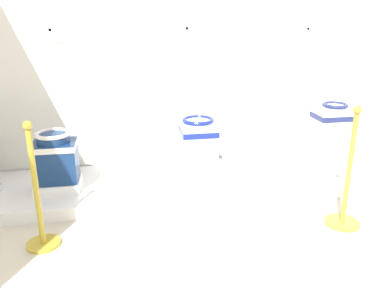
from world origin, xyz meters
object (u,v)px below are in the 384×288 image
(info_placard_first, at_px, (55,35))
(info_placard_second, at_px, (191,33))
(plinth_block_broad_patterned, at_px, (198,170))
(plinth_block_rightmost, at_px, (59,185))
(plinth_block_leftmost, at_px, (329,159))
(antique_toilet_leftmost, at_px, (333,126))
(stanchion_post_near_left, at_px, (39,210))
(antique_toilet_rightmost, at_px, (55,156))
(stanchion_post_near_right, at_px, (346,193))
(info_placard_third, at_px, (311,33))
(antique_toilet_broad_patterned, at_px, (198,141))

(info_placard_first, relative_size, info_placard_second, 0.89)
(plinth_block_broad_patterned, bearing_deg, plinth_block_rightmost, -175.87)
(plinth_block_leftmost, distance_m, info_placard_first, 2.91)
(antique_toilet_leftmost, bearing_deg, plinth_block_broad_patterned, 175.32)
(plinth_block_leftmost, relative_size, stanchion_post_near_left, 0.37)
(info_placard_second, bearing_deg, antique_toilet_rightmost, -157.33)
(stanchion_post_near_right, bearing_deg, info_placard_third, 79.13)
(antique_toilet_rightmost, relative_size, antique_toilet_broad_patterned, 0.99)
(info_placard_first, distance_m, info_placard_second, 1.28)
(info_placard_first, relative_size, stanchion_post_near_right, 0.14)
(antique_toilet_broad_patterned, height_order, plinth_block_leftmost, antique_toilet_broad_patterned)
(antique_toilet_rightmost, distance_m, stanchion_post_near_left, 0.75)
(plinth_block_rightmost, xyz_separation_m, antique_toilet_leftmost, (2.61, -0.01, 0.42))
(antique_toilet_rightmost, distance_m, plinth_block_broad_patterned, 1.33)
(info_placard_first, distance_m, stanchion_post_near_left, 1.72)
(info_placard_first, bearing_deg, antique_toilet_broad_patterned, -19.55)
(info_placard_third, bearing_deg, antique_toilet_rightmost, -168.03)
(antique_toilet_rightmost, bearing_deg, info_placard_first, 87.68)
(antique_toilet_leftmost, relative_size, info_placard_second, 2.84)
(antique_toilet_broad_patterned, bearing_deg, info_placard_second, 88.59)
(plinth_block_leftmost, bearing_deg, antique_toilet_leftmost, -135.00)
(plinth_block_leftmost, relative_size, info_placard_first, 2.49)
(plinth_block_rightmost, xyz_separation_m, info_placard_second, (1.31, 0.55, 1.28))
(stanchion_post_near_right, bearing_deg, plinth_block_broad_patterned, 137.60)
(plinth_block_broad_patterned, bearing_deg, plinth_block_leftmost, -4.68)
(plinth_block_rightmost, xyz_separation_m, antique_toilet_rightmost, (0.00, 0.00, 0.28))
(antique_toilet_leftmost, xyz_separation_m, stanchion_post_near_left, (-2.63, -0.72, -0.29))
(stanchion_post_near_right, bearing_deg, stanchion_post_near_left, 177.58)
(plinth_block_leftmost, distance_m, stanchion_post_near_left, 2.72)
(plinth_block_rightmost, distance_m, plinth_block_broad_patterned, 1.30)
(antique_toilet_broad_patterned, bearing_deg, info_placard_third, 19.47)
(antique_toilet_rightmost, distance_m, antique_toilet_broad_patterned, 1.30)
(plinth_block_rightmost, distance_m, antique_toilet_broad_patterned, 1.34)
(plinth_block_broad_patterned, xyz_separation_m, antique_toilet_broad_patterned, (0.00, 0.00, 0.30))
(plinth_block_leftmost, xyz_separation_m, stanchion_post_near_right, (-0.30, -0.82, 0.04))
(stanchion_post_near_right, bearing_deg, antique_toilet_rightmost, 160.18)
(info_placard_second, bearing_deg, antique_toilet_broad_patterned, -91.41)
(plinth_block_rightmost, distance_m, info_placard_third, 2.92)
(info_placard_second, height_order, stanchion_post_near_left, info_placard_second)
(info_placard_first, height_order, stanchion_post_near_right, info_placard_first)
(plinth_block_rightmost, height_order, plinth_block_broad_patterned, plinth_block_broad_patterned)
(stanchion_post_near_left, bearing_deg, plinth_block_rightmost, 88.62)
(antique_toilet_rightmost, relative_size, info_placard_third, 2.91)
(stanchion_post_near_right, bearing_deg, antique_toilet_leftmost, 69.85)
(info_placard_first, bearing_deg, stanchion_post_near_right, -31.06)
(plinth_block_leftmost, xyz_separation_m, info_placard_first, (-2.59, 0.56, 1.20))
(plinth_block_rightmost, relative_size, info_placard_third, 2.50)
(info_placard_second, bearing_deg, info_placard_first, -180.00)
(plinth_block_broad_patterned, relative_size, info_placard_first, 2.50)
(plinth_block_rightmost, xyz_separation_m, plinth_block_broad_patterned, (1.30, 0.09, 0.02))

